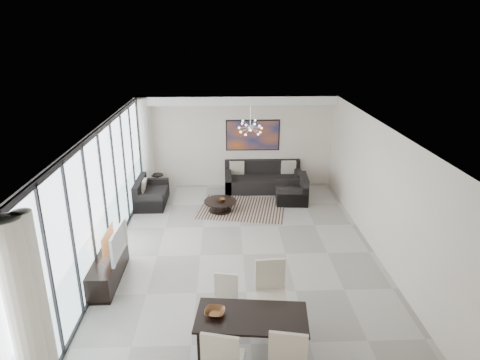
{
  "coord_description": "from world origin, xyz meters",
  "views": [
    {
      "loc": [
        -0.38,
        -8.48,
        4.85
      ],
      "look_at": [
        -0.01,
        1.49,
        1.25
      ],
      "focal_mm": 32.0,
      "sensor_mm": 36.0,
      "label": 1
    }
  ],
  "objects_px": {
    "tv_console": "(108,269)",
    "dining_table": "(252,321)",
    "television": "(114,242)",
    "sofa_main": "(263,180)",
    "coffee_table": "(220,205)"
  },
  "relations": [
    {
      "from": "tv_console",
      "to": "television",
      "type": "relative_size",
      "value": 1.64
    },
    {
      "from": "tv_console",
      "to": "coffee_table",
      "type": "bearing_deg",
      "value": 56.25
    },
    {
      "from": "television",
      "to": "dining_table",
      "type": "bearing_deg",
      "value": -128.23
    },
    {
      "from": "dining_table",
      "to": "tv_console",
      "type": "bearing_deg",
      "value": 141.67
    },
    {
      "from": "sofa_main",
      "to": "television",
      "type": "height_order",
      "value": "television"
    },
    {
      "from": "television",
      "to": "dining_table",
      "type": "xyz_separation_m",
      "value": [
        2.6,
        -2.24,
        -0.21
      ]
    },
    {
      "from": "television",
      "to": "sofa_main",
      "type": "bearing_deg",
      "value": -32.08
    },
    {
      "from": "sofa_main",
      "to": "tv_console",
      "type": "xyz_separation_m",
      "value": [
        -3.57,
        -5.0,
        -0.03
      ]
    },
    {
      "from": "tv_console",
      "to": "dining_table",
      "type": "bearing_deg",
      "value": -38.33
    },
    {
      "from": "television",
      "to": "dining_table",
      "type": "relative_size",
      "value": 0.58
    },
    {
      "from": "dining_table",
      "to": "television",
      "type": "bearing_deg",
      "value": 139.21
    },
    {
      "from": "coffee_table",
      "to": "tv_console",
      "type": "height_order",
      "value": "tv_console"
    },
    {
      "from": "tv_console",
      "to": "dining_table",
      "type": "distance_m",
      "value": 3.53
    },
    {
      "from": "television",
      "to": "coffee_table",
      "type": "bearing_deg",
      "value": -29.72
    },
    {
      "from": "tv_console",
      "to": "sofa_main",
      "type": "bearing_deg",
      "value": 54.45
    }
  ]
}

